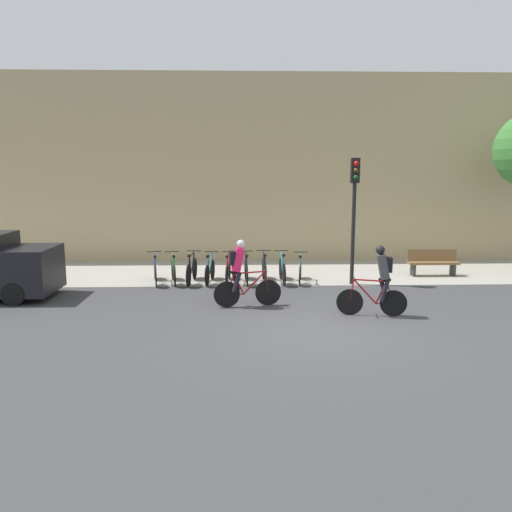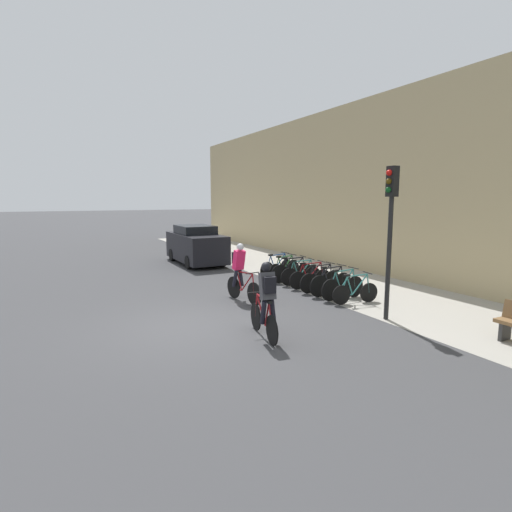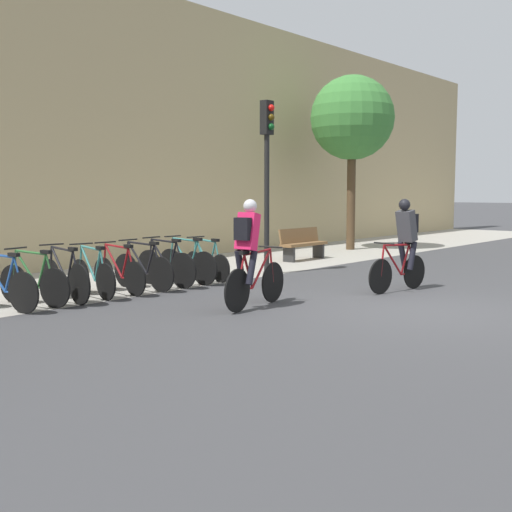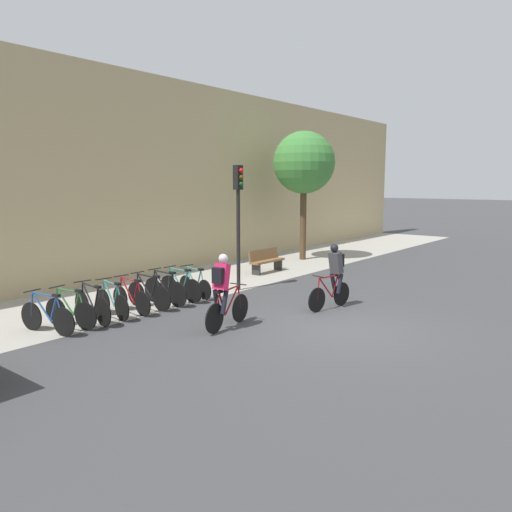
{
  "view_description": "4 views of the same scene",
  "coord_description": "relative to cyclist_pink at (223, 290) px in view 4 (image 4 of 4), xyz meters",
  "views": [
    {
      "loc": [
        -1.72,
        -10.7,
        3.55
      ],
      "look_at": [
        -1.29,
        3.36,
        1.15
      ],
      "focal_mm": 35.0,
      "sensor_mm": 36.0,
      "label": 1
    },
    {
      "loc": [
        9.22,
        -3.01,
        3.16
      ],
      "look_at": [
        -0.59,
        2.09,
        1.55
      ],
      "focal_mm": 28.0,
      "sensor_mm": 36.0,
      "label": 2
    },
    {
      "loc": [
        -9.52,
        -4.69,
        1.91
      ],
      "look_at": [
        -1.79,
        1.95,
        0.88
      ],
      "focal_mm": 45.0,
      "sensor_mm": 36.0,
      "label": 3
    },
    {
      "loc": [
        -10.09,
        -5.54,
        3.4
      ],
      "look_at": [
        -0.55,
        2.11,
        1.61
      ],
      "focal_mm": 35.0,
      "sensor_mm": 36.0,
      "label": 4
    }
  ],
  "objects": [
    {
      "name": "street_tree_0",
      "position": [
        10.24,
        4.55,
        3.31
      ],
      "size": [
        2.72,
        2.72,
        5.65
      ],
      "color": "#4C3823",
      "rests_on": "ground"
    },
    {
      "name": "parked_bike_0",
      "position": [
        -2.74,
        2.92,
        -0.55
      ],
      "size": [
        0.5,
        1.69,
        0.97
      ],
      "color": "black",
      "rests_on": "ground"
    },
    {
      "name": "cyclist_grey",
      "position": [
        3.41,
        -0.97,
        0.0
      ],
      "size": [
        1.71,
        0.52,
        1.77
      ],
      "color": "black",
      "rests_on": "ground"
    },
    {
      "name": "parked_bike_5",
      "position": [
        0.17,
        2.92,
        -0.54
      ],
      "size": [
        0.46,
        1.69,
        0.97
      ],
      "color": "black",
      "rests_on": "ground"
    },
    {
      "name": "kerb_strip",
      "position": [
        1.73,
        4.62,
        -0.94
      ],
      "size": [
        44.0,
        4.5,
        0.01
      ],
      "primitive_type": "cube",
      "color": "#A39E93",
      "rests_on": "ground"
    },
    {
      "name": "traffic_light_pole",
      "position": [
        3.52,
        2.56,
        1.77
      ],
      "size": [
        0.26,
        0.3,
        3.95
      ],
      "color": "black",
      "rests_on": "ground"
    },
    {
      "name": "parked_bike_4",
      "position": [
        -0.41,
        2.92,
        -0.55
      ],
      "size": [
        0.46,
        1.67,
        0.96
      ],
      "color": "black",
      "rests_on": "ground"
    },
    {
      "name": "parked_bike_8",
      "position": [
        1.92,
        2.92,
        -0.57
      ],
      "size": [
        0.46,
        1.55,
        0.93
      ],
      "color": "black",
      "rests_on": "ground"
    },
    {
      "name": "bench",
      "position": [
        6.59,
        3.81,
        -0.47
      ],
      "size": [
        1.72,
        0.44,
        0.89
      ],
      "color": "brown",
      "rests_on": "ground"
    },
    {
      "name": "parked_bike_7",
      "position": [
        1.34,
        2.92,
        -0.54
      ],
      "size": [
        0.46,
        1.68,
        0.98
      ],
      "color": "black",
      "rests_on": "ground"
    },
    {
      "name": "cyclist_pink",
      "position": [
        0.0,
        0.0,
        0.0
      ],
      "size": [
        1.8,
        0.53,
        1.79
      ],
      "color": "black",
      "rests_on": "ground"
    },
    {
      "name": "parked_bike_1",
      "position": [
        -2.16,
        2.92,
        -0.55
      ],
      "size": [
        0.49,
        1.61,
        0.97
      ],
      "color": "black",
      "rests_on": "ground"
    },
    {
      "name": "building_facade",
      "position": [
        1.73,
        7.17,
        2.7
      ],
      "size": [
        44.0,
        0.6,
        7.29
      ],
      "primitive_type": "cube",
      "color": "tan",
      "rests_on": "ground"
    },
    {
      "name": "ground",
      "position": [
        1.73,
        -2.13,
        -0.95
      ],
      "size": [
        200.0,
        200.0,
        0.0
      ],
      "primitive_type": "plane",
      "color": "#3D3D3F"
    },
    {
      "name": "parked_bike_3",
      "position": [
        -1.0,
        2.92,
        -0.55
      ],
      "size": [
        0.46,
        1.61,
        0.96
      ],
      "color": "black",
      "rests_on": "ground"
    },
    {
      "name": "parked_bike_6",
      "position": [
        0.76,
        2.92,
        -0.53
      ],
      "size": [
        0.46,
        1.7,
        0.99
      ],
      "color": "black",
      "rests_on": "ground"
    },
    {
      "name": "parked_bike_2",
      "position": [
        -1.58,
        2.92,
        -0.53
      ],
      "size": [
        0.46,
        1.75,
        0.98
      ],
      "color": "black",
      "rests_on": "ground"
    }
  ]
}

